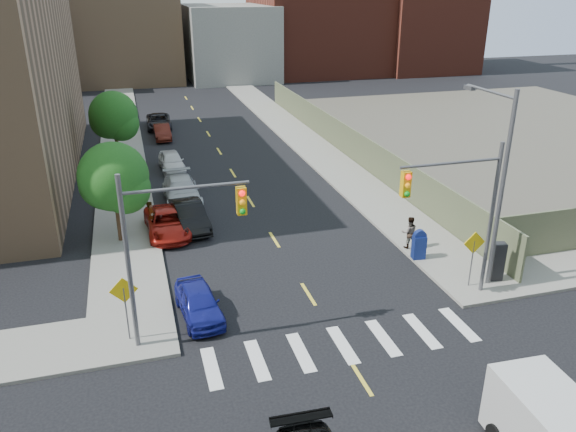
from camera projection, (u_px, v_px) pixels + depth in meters
ground at (385, 417)px, 18.10m from camera, size 160.00×160.00×0.00m
sidewalk_nw at (121, 130)px, 52.89m from camera, size 3.50×73.00×0.15m
sidewalk_ne at (279, 120)px, 56.84m from camera, size 3.50×73.00×0.15m
fence_north at (346, 140)px, 44.89m from camera, size 0.12×44.00×2.50m
gravel_lot at (523, 133)px, 51.83m from camera, size 36.00×42.00×0.06m
bg_bldg_midwest at (125, 25)px, 77.52m from camera, size 14.00×16.00×15.00m
bg_bldg_center at (229, 42)px, 80.28m from camera, size 12.00×16.00×10.00m
bg_bldg_east at (317, 18)px, 84.46m from camera, size 18.00×18.00×16.00m
bg_bldg_fareast at (420, 10)px, 86.38m from camera, size 14.00×16.00×18.00m
signal_nw at (169, 236)px, 20.15m from camera, size 4.59×0.30×7.00m
signal_ne at (462, 203)px, 23.20m from camera, size 4.59×0.30×7.00m
streetlight_ne at (498, 175)px, 24.29m from camera, size 0.25×3.70×9.00m
warn_sign_nw at (124, 297)px, 21.10m from camera, size 1.06×0.06×2.83m
warn_sign_ne at (473, 249)px, 24.93m from camera, size 1.06×0.06×2.83m
warn_sign_midwest at (121, 183)px, 33.07m from camera, size 1.06×0.06×2.83m
tree_west_near at (114, 181)px, 28.94m from camera, size 3.66×3.64×5.52m
tree_west_far at (114, 118)px, 42.24m from camera, size 3.66×3.64×5.52m
parked_car_blue at (199, 302)px, 23.31m from camera, size 1.92×3.99×1.31m
parked_car_black at (190, 216)px, 31.75m from camera, size 2.02×4.64×1.48m
parked_car_red at (167, 223)px, 31.00m from camera, size 2.42×4.89×1.33m
parked_car_silver at (182, 191)px, 35.41m from camera, size 2.23×5.35×1.54m
parked_car_white at (172, 161)px, 41.56m from camera, size 1.90×4.19×1.40m
parked_car_maroon at (162, 132)px, 49.81m from camera, size 1.44×3.97×1.30m
parked_car_grey at (159, 121)px, 53.54m from camera, size 2.36×4.90×1.34m
mailbox at (419, 245)px, 27.89m from camera, size 0.69×0.56×1.54m
payphone at (498, 261)px, 25.82m from camera, size 0.63×0.55×1.85m
pedestrian_west at (151, 217)px, 30.85m from camera, size 0.58×0.74×1.76m
pedestrian_east at (409, 232)px, 28.97m from camera, size 0.96×0.82×1.72m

